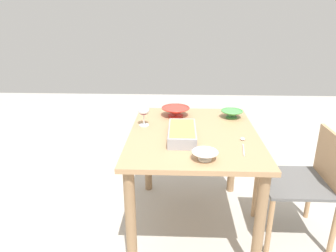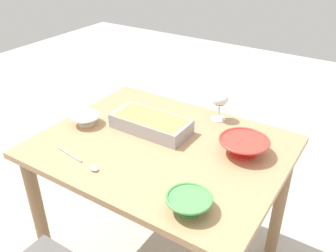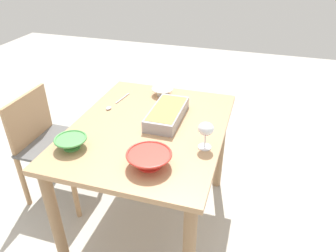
# 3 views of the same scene
# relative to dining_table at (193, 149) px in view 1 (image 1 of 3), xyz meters

# --- Properties ---
(ground_plane) EXTENTS (8.00, 8.00, 0.00)m
(ground_plane) POSITION_rel_dining_table_xyz_m (0.00, 0.00, -0.64)
(ground_plane) COLOR #B2ADA3
(dining_table) EXTENTS (1.12, 0.88, 0.77)m
(dining_table) POSITION_rel_dining_table_xyz_m (0.00, 0.00, 0.00)
(dining_table) COLOR tan
(dining_table) RESTS_ON ground_plane
(chair) EXTENTS (0.45, 0.46, 0.80)m
(chair) POSITION_rel_dining_table_xyz_m (-0.08, -0.80, -0.19)
(chair) COLOR #595959
(chair) RESTS_ON ground_plane
(wine_glass) EXTENTS (0.08, 0.08, 0.15)m
(wine_glass) POSITION_rel_dining_table_xyz_m (0.12, 0.36, 0.24)
(wine_glass) COLOR white
(wine_glass) RESTS_ON dining_table
(casserole_dish) EXTENTS (0.39, 0.18, 0.07)m
(casserole_dish) POSITION_rel_dining_table_xyz_m (-0.12, 0.08, 0.17)
(casserole_dish) COLOR #99999E
(casserole_dish) RESTS_ON dining_table
(mixing_bowl) EXTENTS (0.22, 0.22, 0.08)m
(mixing_bowl) POSITION_rel_dining_table_xyz_m (0.35, 0.13, 0.17)
(mixing_bowl) COLOR red
(mixing_bowl) RESTS_ON dining_table
(small_bowl) EXTENTS (0.17, 0.17, 0.06)m
(small_bowl) POSITION_rel_dining_table_xyz_m (0.32, -0.31, 0.16)
(small_bowl) COLOR #4C994C
(small_bowl) RESTS_ON dining_table
(serving_bowl) EXTENTS (0.15, 0.15, 0.05)m
(serving_bowl) POSITION_rel_dining_table_xyz_m (-0.43, -0.05, 0.16)
(serving_bowl) COLOR white
(serving_bowl) RESTS_ON dining_table
(serving_spoon) EXTENTS (0.27, 0.06, 0.01)m
(serving_spoon) POSITION_rel_dining_table_xyz_m (-0.19, -0.31, 0.13)
(serving_spoon) COLOR silver
(serving_spoon) RESTS_ON dining_table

